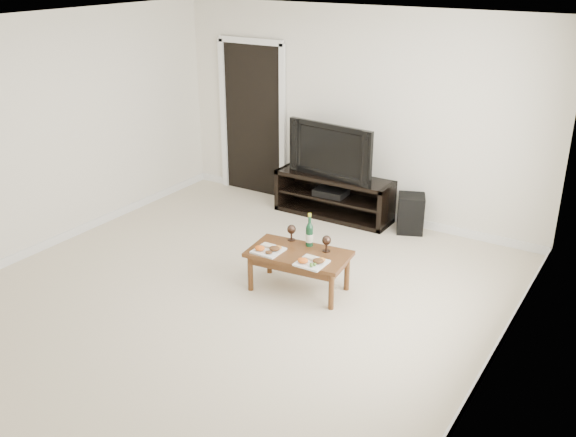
{
  "coord_description": "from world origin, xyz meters",
  "views": [
    {
      "loc": [
        3.42,
        -4.34,
        3.17
      ],
      "look_at": [
        0.29,
        0.69,
        0.7
      ],
      "focal_mm": 40.0,
      "sensor_mm": 36.0,
      "label": 1
    }
  ],
  "objects_px": {
    "subwoofer": "(411,214)",
    "coffee_table": "(299,271)",
    "television": "(335,149)",
    "media_console": "(334,196)"
  },
  "relations": [
    {
      "from": "television",
      "to": "coffee_table",
      "type": "bearing_deg",
      "value": -65.44
    },
    {
      "from": "media_console",
      "to": "television",
      "type": "relative_size",
      "value": 1.27
    },
    {
      "from": "subwoofer",
      "to": "coffee_table",
      "type": "relative_size",
      "value": 0.47
    },
    {
      "from": "media_console",
      "to": "coffee_table",
      "type": "distance_m",
      "value": 2.02
    },
    {
      "from": "television",
      "to": "subwoofer",
      "type": "bearing_deg",
      "value": 9.72
    },
    {
      "from": "media_console",
      "to": "coffee_table",
      "type": "relative_size",
      "value": 1.54
    },
    {
      "from": "television",
      "to": "subwoofer",
      "type": "xyz_separation_m",
      "value": [
        1.03,
        0.06,
        -0.66
      ]
    },
    {
      "from": "subwoofer",
      "to": "coffee_table",
      "type": "xyz_separation_m",
      "value": [
        -0.4,
        -1.98,
        -0.02
      ]
    },
    {
      "from": "media_console",
      "to": "subwoofer",
      "type": "xyz_separation_m",
      "value": [
        1.03,
        0.06,
        -0.04
      ]
    },
    {
      "from": "subwoofer",
      "to": "coffee_table",
      "type": "bearing_deg",
      "value": -124.18
    }
  ]
}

